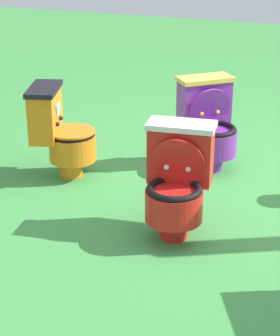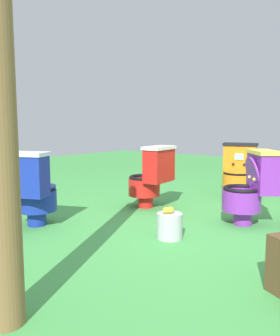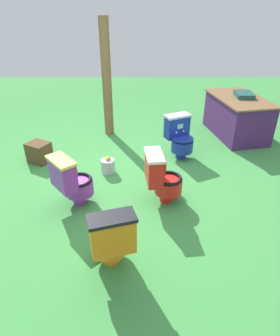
{
  "view_description": "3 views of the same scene",
  "coord_description": "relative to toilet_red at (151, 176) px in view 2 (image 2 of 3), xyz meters",
  "views": [
    {
      "loc": [
        -0.56,
        4.32,
        2.04
      ],
      "look_at": [
        0.73,
        0.75,
        0.41
      ],
      "focal_mm": 67.74,
      "sensor_mm": 36.0,
      "label": 1
    },
    {
      "loc": [
        -2.69,
        -1.66,
        0.97
      ],
      "look_at": [
        0.16,
        0.67,
        0.51
      ],
      "focal_mm": 37.29,
      "sensor_mm": 36.0,
      "label": 2
    },
    {
      "loc": [
        3.69,
        0.46,
        2.37
      ],
      "look_at": [
        0.44,
        0.48,
        0.49
      ],
      "focal_mm": 30.93,
      "sensor_mm": 36.0,
      "label": 3
    }
  ],
  "objects": [
    {
      "name": "ground",
      "position": [
        -0.48,
        -0.76,
        -0.37
      ],
      "size": [
        14.0,
        14.0,
        0.0
      ],
      "primitive_type": "plane",
      "color": "#429947"
    },
    {
      "name": "toilet_red",
      "position": [
        0.0,
        0.0,
        0.0
      ],
      "size": [
        0.45,
        0.53,
        0.73
      ],
      "rotation": [
        0.0,
        0.0,
        0.1
      ],
      "color": "red",
      "rests_on": "ground"
    },
    {
      "name": "toilet_purple",
      "position": [
        0.08,
        -1.16,
        0.0
      ],
      "size": [
        0.62,
        0.64,
        0.73
      ],
      "rotation": [
        0.0,
        0.0,
        0.7
      ],
      "color": "purple",
      "rests_on": "ground"
    },
    {
      "name": "toilet_orange",
      "position": [
        1.12,
        -0.57,
        -0.0
      ],
      "size": [
        0.58,
        0.52,
        0.73
      ],
      "rotation": [
        0.0,
        0.0,
        1.85
      ],
      "color": "orange",
      "rests_on": "ground"
    },
    {
      "name": "toilet_blue",
      "position": [
        -1.32,
        0.4,
        -0.0
      ],
      "size": [
        0.62,
        0.57,
        0.73
      ],
      "rotation": [
        0.0,
        0.0,
        5.15
      ],
      "color": "#192D9E",
      "rests_on": "ground"
    },
    {
      "name": "lemon_bucket",
      "position": [
        -0.76,
        -0.79,
        -0.26
      ],
      "size": [
        0.22,
        0.22,
        0.28
      ],
      "color": "#B7B7BF",
      "rests_on": "ground"
    }
  ]
}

